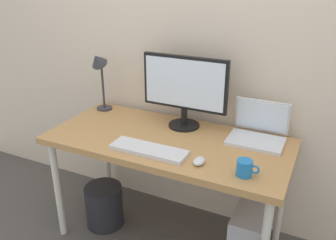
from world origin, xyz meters
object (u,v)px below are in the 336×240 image
(mouse, at_px, (199,161))
(wastebasket, at_px, (104,205))
(desk, at_px, (168,148))
(laptop, at_px, (258,130))
(keyboard, at_px, (149,150))
(computer_tower, at_px, (249,239))
(coffee_mug, at_px, (245,168))
(monitor, at_px, (185,87))
(desk_lamp, at_px, (99,69))

(mouse, distance_m, wastebasket, 0.97)
(mouse, bearing_deg, desk, 143.86)
(laptop, height_order, keyboard, laptop)
(wastebasket, bearing_deg, keyboard, -16.62)
(desk, height_order, computer_tower, desk)
(desk, distance_m, keyboard, 0.21)
(coffee_mug, distance_m, wastebasket, 1.18)
(computer_tower, xyz_separation_m, wastebasket, (-1.01, -0.04, -0.06))
(keyboard, distance_m, coffee_mug, 0.54)
(monitor, height_order, wastebasket, monitor)
(laptop, bearing_deg, mouse, -116.20)
(keyboard, bearing_deg, desk_lamp, 146.11)
(coffee_mug, relative_size, wastebasket, 0.38)
(desk, distance_m, monitor, 0.39)
(desk, distance_m, laptop, 0.55)
(monitor, bearing_deg, desk_lamp, 179.95)
(monitor, xyz_separation_m, desk_lamp, (-0.64, 0.00, 0.05))
(desk, height_order, desk_lamp, desk_lamp)
(laptop, distance_m, coffee_mug, 0.43)
(keyboard, bearing_deg, laptop, 39.52)
(mouse, bearing_deg, computer_tower, 33.19)
(desk_lamp, distance_m, mouse, 1.03)
(computer_tower, bearing_deg, desk_lamp, 168.74)
(monitor, bearing_deg, keyboard, -95.28)
(laptop, bearing_deg, coffee_mug, -85.81)
(desk_lamp, distance_m, computer_tower, 1.46)
(desk, relative_size, desk_lamp, 3.33)
(laptop, xyz_separation_m, keyboard, (-0.51, -0.42, -0.05))
(computer_tower, bearing_deg, monitor, 156.35)
(desk, bearing_deg, coffee_mug, -22.16)
(desk_lamp, height_order, wastebasket, desk_lamp)
(monitor, height_order, coffee_mug, monitor)
(monitor, height_order, laptop, monitor)
(keyboard, relative_size, coffee_mug, 3.85)
(computer_tower, bearing_deg, desk, 177.19)
(mouse, relative_size, wastebasket, 0.30)
(computer_tower, bearing_deg, laptop, 103.60)
(mouse, height_order, computer_tower, mouse)
(desk_lamp, bearing_deg, wastebasket, -59.62)
(desk_lamp, distance_m, coffee_mug, 1.24)
(laptop, bearing_deg, wastebasket, -163.19)
(laptop, bearing_deg, monitor, -178.12)
(laptop, bearing_deg, desk_lamp, -179.23)
(laptop, distance_m, mouse, 0.47)
(desk, xyz_separation_m, keyboard, (-0.02, -0.20, 0.08))
(wastebasket, bearing_deg, desk, 8.06)
(keyboard, relative_size, mouse, 4.89)
(desk_lamp, distance_m, wastebasket, 0.96)
(monitor, relative_size, computer_tower, 1.31)
(desk_lamp, relative_size, computer_tower, 1.04)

